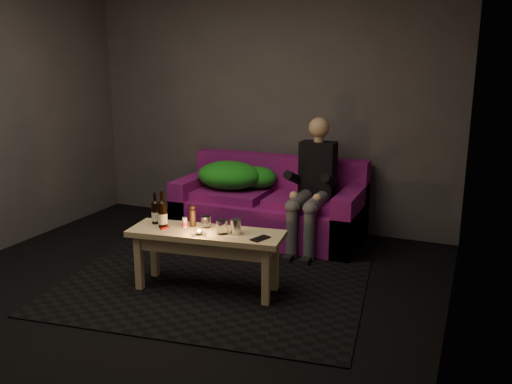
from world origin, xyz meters
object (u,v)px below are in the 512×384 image
sofa (270,209)px  person (313,183)px  steel_cup (236,227)px  coffee_table (206,242)px  beer_bottle_a (155,212)px  beer_bottle_b (163,214)px

sofa → person: person is taller
person → steel_cup: bearing=-100.0°
person → sofa: bearing=162.8°
coffee_table → steel_cup: bearing=6.2°
steel_cup → coffee_table: bearing=-173.8°
person → beer_bottle_a: 1.55m
sofa → person: bearing=-17.2°
coffee_table → beer_bottle_a: 0.49m
coffee_table → beer_bottle_a: size_ratio=4.87×
beer_bottle_a → steel_cup: (0.70, 0.01, -0.04)m
coffee_table → person: bearing=70.0°
sofa → beer_bottle_b: bearing=-103.0°
person → beer_bottle_a: bearing=-126.3°
sofa → coffee_table: bearing=-89.1°
beer_bottle_a → steel_cup: size_ratio=2.26×
coffee_table → steel_cup: 0.28m
steel_cup → person: bearing=80.0°
sofa → beer_bottle_b: size_ratio=6.44×
sofa → coffee_table: (0.02, -1.42, 0.11)m
person → beer_bottle_a: (-0.92, -1.25, -0.06)m
coffee_table → beer_bottle_b: bearing=-173.6°
person → coffee_table: (-0.46, -1.27, -0.24)m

